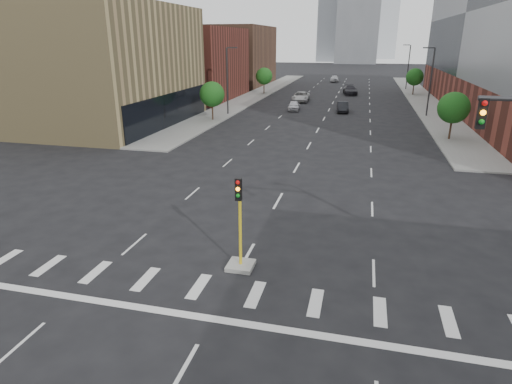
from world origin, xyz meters
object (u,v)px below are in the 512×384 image
at_px(car_deep_right, 350,90).
at_px(median_traffic_signal, 240,249).
at_px(car_distant, 334,79).
at_px(car_near_left, 294,106).
at_px(car_far_left, 301,97).
at_px(car_mid_right, 343,107).

bearing_deg(car_deep_right, median_traffic_signal, -99.92).
xyz_separation_m(car_deep_right, car_distant, (-4.84, 26.18, -0.02)).
bearing_deg(car_near_left, car_far_left, 86.90).
bearing_deg(median_traffic_signal, car_deep_right, 88.09).
height_order(car_near_left, car_mid_right, car_mid_right).
bearing_deg(car_near_left, car_mid_right, -4.03).
bearing_deg(car_deep_right, car_mid_right, -98.67).
relative_size(car_far_left, car_deep_right, 0.99).
bearing_deg(median_traffic_signal, car_far_left, 95.47).
distance_m(median_traffic_signal, car_deep_right, 69.21).
height_order(car_far_left, car_distant, car_distant).
bearing_deg(car_far_left, car_deep_right, 54.28).
relative_size(car_near_left, car_deep_right, 0.70).
xyz_separation_m(car_mid_right, car_deep_right, (0.25, 21.82, 0.11)).
bearing_deg(car_far_left, car_near_left, -90.46).
bearing_deg(car_mid_right, car_distant, 89.86).
height_order(car_mid_right, car_distant, car_distant).
distance_m(median_traffic_signal, car_near_left, 47.47).
bearing_deg(median_traffic_signal, car_distant, 91.52).
xyz_separation_m(median_traffic_signal, car_near_left, (-5.10, 47.19, -0.27)).
distance_m(car_near_left, car_deep_right, 23.19).
bearing_deg(car_far_left, median_traffic_signal, -87.16).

